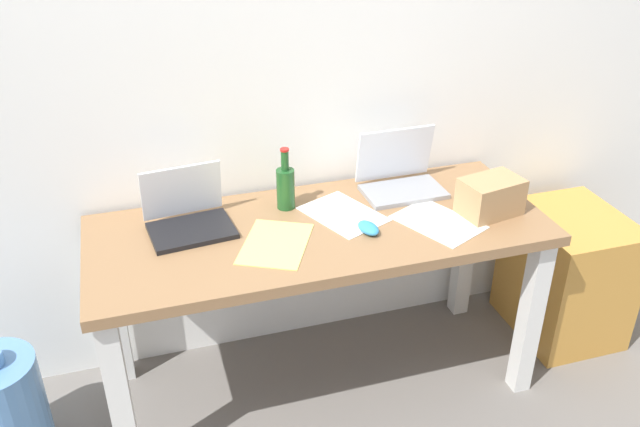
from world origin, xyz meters
TOP-DOWN VIEW (x-y plane):
  - ground_plane at (0.00, 0.00)m, footprint 8.00×8.00m
  - back_wall at (0.00, 0.38)m, footprint 5.20×0.08m
  - desk at (0.00, 0.00)m, footprint 1.63×0.65m
  - laptop_left at (-0.45, 0.12)m, footprint 0.31×0.26m
  - laptop_right at (0.38, 0.18)m, footprint 0.31×0.22m
  - beer_bottle at (-0.08, 0.17)m, footprint 0.07×0.07m
  - computer_mouse at (0.15, -0.09)m, footprint 0.08×0.11m
  - cardboard_box at (0.62, -0.09)m, footprint 0.24×0.18m
  - paper_yellow_folder at (-0.18, -0.07)m, footprint 0.32×0.36m
  - paper_sheet_near_back at (0.11, 0.05)m, footprint 0.31×0.35m
  - paper_sheet_front_right at (0.41, -0.10)m, footprint 0.32×0.36m
  - water_cooler_jug at (-1.15, -0.03)m, footprint 0.29×0.29m
  - filing_cabinet at (1.12, 0.03)m, footprint 0.40×0.48m

SIDE VIEW (x-z plane):
  - ground_plane at x=0.00m, z-range 0.00..0.00m
  - water_cooler_jug at x=-1.15m, z-range -0.02..0.44m
  - filing_cabinet at x=1.12m, z-range 0.00..0.56m
  - desk at x=0.00m, z-range 0.26..0.98m
  - paper_yellow_folder at x=-0.18m, z-range 0.73..0.73m
  - paper_sheet_near_back at x=0.11m, z-range 0.73..0.73m
  - paper_sheet_front_right at x=0.41m, z-range 0.73..0.73m
  - computer_mouse at x=0.15m, z-range 0.73..0.76m
  - laptop_left at x=-0.45m, z-range 0.67..0.88m
  - laptop_right at x=0.38m, z-range 0.67..0.90m
  - cardboard_box at x=0.62m, z-range 0.73..0.87m
  - beer_bottle at x=-0.08m, z-range 0.70..0.94m
  - back_wall at x=0.00m, z-range 0.00..2.60m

